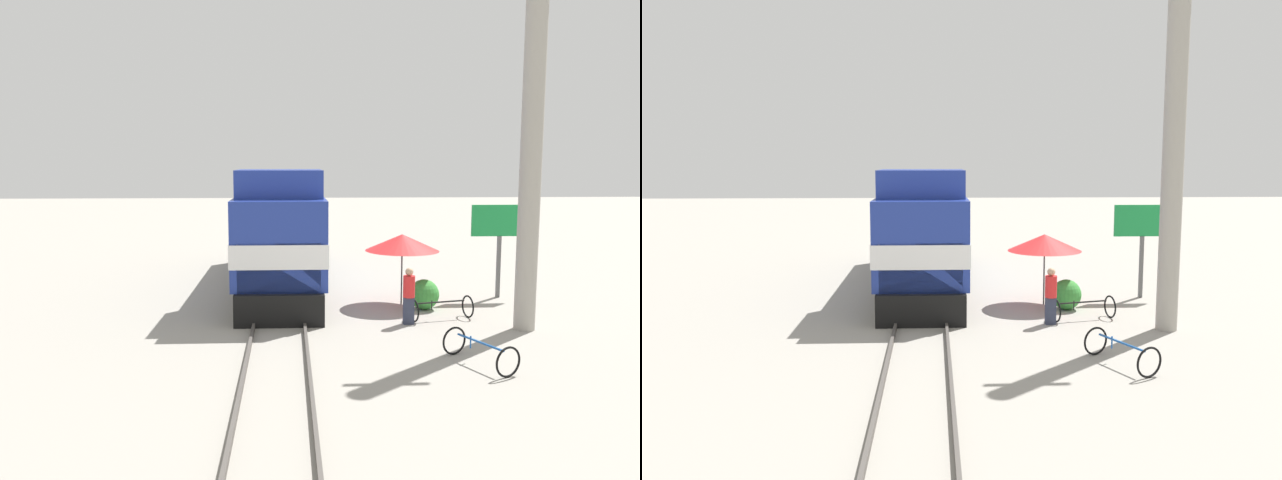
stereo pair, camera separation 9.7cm
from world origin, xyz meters
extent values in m
plane|color=gray|center=(0.00, 0.00, 0.00)|extent=(120.00, 120.00, 0.00)
cube|color=#4C4742|center=(-0.72, 0.00, 0.07)|extent=(0.08, 31.21, 0.15)
cube|color=#4C4742|center=(0.72, 0.00, 0.07)|extent=(0.08, 31.21, 0.15)
cube|color=black|center=(0.00, 4.31, 0.47)|extent=(2.58, 12.67, 0.93)
cube|color=navy|center=(0.00, 4.31, 2.24)|extent=(2.80, 12.17, 2.62)
cube|color=white|center=(0.00, 4.31, 1.98)|extent=(2.84, 12.29, 0.70)
cube|color=white|center=(0.00, -0.89, 1.65)|extent=(2.38, 1.77, 1.44)
cube|color=navy|center=(0.00, 0.50, 3.98)|extent=(2.63, 2.79, 0.85)
cylinder|color=#9E998E|center=(6.85, -2.47, 5.09)|extent=(0.58, 0.58, 10.19)
cylinder|color=#4C4C4C|center=(3.97, 0.73, 1.09)|extent=(0.05, 0.05, 2.19)
cone|color=red|center=(3.97, 0.73, 2.05)|extent=(2.40, 2.40, 0.54)
cube|color=#595959|center=(7.49, 1.65, 1.06)|extent=(0.12, 0.12, 2.13)
cube|color=#198C3F|center=(7.49, 1.65, 2.66)|extent=(1.97, 0.08, 1.08)
sphere|color=#388C38|center=(4.56, 0.02, 0.48)|extent=(0.96, 0.96, 0.96)
cube|color=#2D3347|center=(3.72, -1.76, 0.40)|extent=(0.30, 0.20, 0.79)
cylinder|color=red|center=(3.72, -1.76, 1.11)|extent=(0.34, 0.34, 0.63)
sphere|color=tan|center=(3.72, -1.76, 1.54)|extent=(0.23, 0.23, 0.23)
torus|color=black|center=(3.92, -1.52, 0.34)|extent=(0.21, 0.68, 0.68)
torus|color=black|center=(5.64, -1.11, 0.34)|extent=(0.21, 0.68, 0.68)
cube|color=black|center=(4.78, -1.32, 0.54)|extent=(1.47, 0.39, 0.04)
cylinder|color=black|center=(4.48, -1.39, 0.46)|extent=(0.04, 0.04, 0.29)
torus|color=black|center=(4.28, -4.66, 0.35)|extent=(0.66, 0.33, 0.70)
torus|color=black|center=(5.02, -6.31, 0.35)|extent=(0.66, 0.33, 0.70)
cube|color=#194C99|center=(4.65, -5.48, 0.55)|extent=(0.67, 1.42, 0.04)
cylinder|color=#194C99|center=(4.52, -5.19, 0.47)|extent=(0.04, 0.04, 0.29)
camera|label=1|loc=(0.27, -19.16, 4.69)|focal=35.00mm
camera|label=2|loc=(0.37, -19.16, 4.69)|focal=35.00mm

